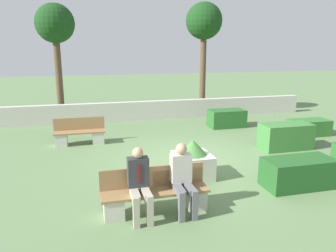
{
  "coord_description": "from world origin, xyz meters",
  "views": [
    {
      "loc": [
        -2.66,
        -8.09,
        3.03
      ],
      "look_at": [
        -0.44,
        0.5,
        0.9
      ],
      "focal_mm": 35.0,
      "sensor_mm": 36.0,
      "label": 1
    }
  ],
  "objects_px": {
    "bench_front": "(155,195)",
    "tree_leftmost": "(55,27)",
    "tree_center_left": "(204,24)",
    "person_seated_man": "(139,181)",
    "planter_corner_left": "(193,161)",
    "bench_left_side": "(80,135)",
    "person_seated_woman": "(183,176)"
  },
  "relations": [
    {
      "from": "bench_left_side",
      "to": "person_seated_woman",
      "type": "relative_size",
      "value": 1.21
    },
    {
      "from": "tree_leftmost",
      "to": "bench_left_side",
      "type": "bearing_deg",
      "value": -79.01
    },
    {
      "from": "bench_left_side",
      "to": "person_seated_man",
      "type": "relative_size",
      "value": 1.23
    },
    {
      "from": "bench_left_side",
      "to": "tree_leftmost",
      "type": "xyz_separation_m",
      "value": [
        -0.77,
        3.97,
        3.53
      ]
    },
    {
      "from": "bench_left_side",
      "to": "person_seated_man",
      "type": "bearing_deg",
      "value": -86.55
    },
    {
      "from": "bench_left_side",
      "to": "person_seated_woman",
      "type": "height_order",
      "value": "person_seated_woman"
    },
    {
      "from": "bench_left_side",
      "to": "person_seated_man",
      "type": "height_order",
      "value": "person_seated_man"
    },
    {
      "from": "planter_corner_left",
      "to": "bench_left_side",
      "type": "bearing_deg",
      "value": 126.57
    },
    {
      "from": "person_seated_man",
      "to": "planter_corner_left",
      "type": "relative_size",
      "value": 1.4
    },
    {
      "from": "bench_front",
      "to": "bench_left_side",
      "type": "xyz_separation_m",
      "value": [
        -1.4,
        4.95,
        -0.02
      ]
    },
    {
      "from": "person_seated_man",
      "to": "tree_leftmost",
      "type": "relative_size",
      "value": 0.27
    },
    {
      "from": "person_seated_man",
      "to": "person_seated_woman",
      "type": "relative_size",
      "value": 0.99
    },
    {
      "from": "bench_front",
      "to": "planter_corner_left",
      "type": "bearing_deg",
      "value": 49.32
    },
    {
      "from": "bench_left_side",
      "to": "tree_center_left",
      "type": "xyz_separation_m",
      "value": [
        5.54,
        3.77,
        3.73
      ]
    },
    {
      "from": "planter_corner_left",
      "to": "bench_front",
      "type": "bearing_deg",
      "value": -130.68
    },
    {
      "from": "bench_front",
      "to": "bench_left_side",
      "type": "relative_size",
      "value": 1.26
    },
    {
      "from": "tree_center_left",
      "to": "tree_leftmost",
      "type": "bearing_deg",
      "value": 178.22
    },
    {
      "from": "bench_front",
      "to": "tree_leftmost",
      "type": "height_order",
      "value": "tree_leftmost"
    },
    {
      "from": "bench_front",
      "to": "planter_corner_left",
      "type": "height_order",
      "value": "planter_corner_left"
    },
    {
      "from": "bench_front",
      "to": "tree_leftmost",
      "type": "relative_size",
      "value": 0.42
    },
    {
      "from": "planter_corner_left",
      "to": "tree_leftmost",
      "type": "bearing_deg",
      "value": 114.32
    },
    {
      "from": "person_seated_woman",
      "to": "tree_leftmost",
      "type": "bearing_deg",
      "value": 106.37
    },
    {
      "from": "person_seated_man",
      "to": "tree_center_left",
      "type": "distance_m",
      "value": 10.47
    },
    {
      "from": "bench_front",
      "to": "planter_corner_left",
      "type": "distance_m",
      "value": 1.88
    },
    {
      "from": "planter_corner_left",
      "to": "tree_leftmost",
      "type": "distance_m",
      "value": 8.91
    },
    {
      "from": "person_seated_man",
      "to": "planter_corner_left",
      "type": "bearing_deg",
      "value": 45.49
    },
    {
      "from": "tree_leftmost",
      "to": "tree_center_left",
      "type": "bearing_deg",
      "value": -1.78
    },
    {
      "from": "bench_left_side",
      "to": "tree_center_left",
      "type": "height_order",
      "value": "tree_center_left"
    },
    {
      "from": "tree_center_left",
      "to": "planter_corner_left",
      "type": "bearing_deg",
      "value": -111.83
    },
    {
      "from": "bench_left_side",
      "to": "person_seated_woman",
      "type": "xyz_separation_m",
      "value": [
        1.89,
        -5.09,
        0.41
      ]
    },
    {
      "from": "person_seated_man",
      "to": "bench_front",
      "type": "bearing_deg",
      "value": 24.33
    },
    {
      "from": "tree_leftmost",
      "to": "person_seated_man",
      "type": "bearing_deg",
      "value": -78.46
    }
  ]
}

